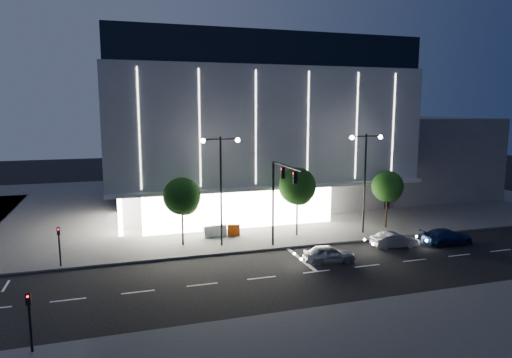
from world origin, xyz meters
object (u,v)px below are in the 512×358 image
Objects in this scene: ped_signal_far at (59,242)px; tree_right at (388,188)px; traffic_mast at (279,189)px; street_lamp_east at (365,169)px; tree_mid at (298,188)px; tree_left at (182,198)px; car_lead at (329,254)px; barrier_b at (220,231)px; barrier_d at (210,232)px; barrier_c at (234,230)px; street_lamp_west at (221,175)px; car_second at (395,240)px; car_third at (447,237)px; ped_signal_near at (30,316)px.

tree_right is (28.03, 2.52, 2.00)m from ped_signal_far.
street_lamp_east is at bearing 16.48° from traffic_mast.
traffic_mast is 1.15× the size of tree_mid.
tree_left is 12.40m from car_lead.
traffic_mast is 6.43× the size of barrier_b.
tree_right is 16.88m from barrier_d.
tree_right is at bearing 8.04° from barrier_c.
traffic_mast is 1.24× the size of tree_left.
street_lamp_west is at bearing -171.74° from tree_mid.
ped_signal_far is 0.79× the size of car_second.
ped_signal_far is at bearing -162.70° from barrier_b.
tree_right is 6.93m from car_third.
tree_left reaches higher than barrier_d.
street_lamp_east is 25.37m from ped_signal_far.
car_lead is at bearing -143.17° from tree_right.
car_third is at bearing -23.78° from barrier_b.
ped_signal_far is 2.73× the size of barrier_c.
street_lamp_east reaches higher than ped_signal_near.
car_second is 3.44× the size of barrier_b.
street_lamp_west is 16.19m from tree_right.
street_lamp_east is at bearing 28.37° from ped_signal_near.
tree_mid reaches higher than car_second.
car_lead is (6.67, -5.98, -5.32)m from street_lamp_west.
car_second is at bearing -68.07° from car_lead.
tree_right reaches higher than car_lead.
car_second is at bearing 84.43° from car_third.
street_lamp_west is 2.40× the size of car_lead.
car_lead reaches higher than barrier_d.
traffic_mast is 1.28× the size of tree_right.
tree_right is (28.03, 14.52, 2.00)m from ped_signal_near.
car_lead is (18.67, -4.48, -1.25)m from ped_signal_far.
traffic_mast is 6.43× the size of barrier_c.
barrier_c is at bearing 56.02° from street_lamp_west.
car_third is (2.03, -5.78, -3.24)m from tree_right.
tree_mid is at bearing -14.79° from barrier_b.
street_lamp_west is at bearing 146.35° from traffic_mast.
tree_right reaches higher than ped_signal_near.
street_lamp_east is at bearing -26.43° from barrier_d.
street_lamp_west is at bearing 55.81° from car_lead.
ped_signal_near is at bearing -121.86° from tree_left.
tree_mid is at bearing 55.02° from car_second.
ped_signal_far reaches higher than car_third.
tree_left is 10.00m from tree_mid.
ped_signal_far reaches higher than barrier_d.
barrier_c is at bearing 167.84° from street_lamp_east.
car_second is at bearing -17.72° from street_lamp_west.
traffic_mast is 4.82m from tree_mid.
barrier_c is at bearing 38.50° from car_lead.
tree_left is 5.20× the size of barrier_b.
tree_mid is 7.66m from barrier_b.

